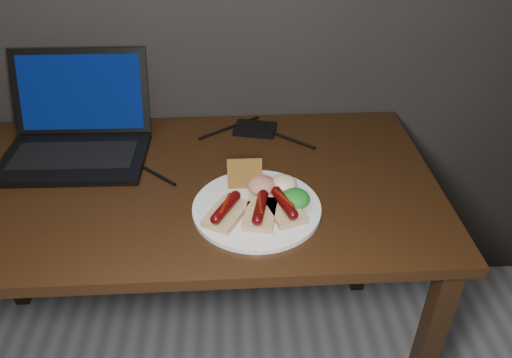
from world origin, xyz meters
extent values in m
cube|color=black|center=(0.00, 1.38, 0.73)|extent=(1.40, 0.70, 0.03)
cube|color=black|center=(0.65, 1.68, 0.36)|extent=(0.05, 0.05, 0.72)
cube|color=black|center=(-0.26, 1.49, 0.76)|extent=(0.39, 0.26, 0.02)
cube|color=black|center=(-0.26, 1.49, 0.77)|extent=(0.33, 0.14, 0.00)
cube|color=black|center=(-0.26, 1.66, 0.88)|extent=(0.39, 0.10, 0.23)
cube|color=#07184E|center=(-0.26, 1.66, 0.88)|extent=(0.35, 0.08, 0.20)
cube|color=black|center=(0.24, 1.63, 0.76)|extent=(0.14, 0.11, 0.02)
cylinder|color=black|center=(-0.04, 1.42, 0.75)|extent=(0.14, 0.13, 0.01)
cylinder|color=black|center=(0.17, 1.65, 0.75)|extent=(0.19, 0.13, 0.01)
cylinder|color=black|center=(0.36, 1.56, 0.75)|extent=(0.11, 0.10, 0.01)
cylinder|color=silver|center=(0.23, 1.25, 0.76)|extent=(0.31, 0.31, 0.01)
cube|color=#DAC180|center=(0.15, 1.21, 0.77)|extent=(0.12, 0.13, 0.02)
cylinder|color=#4F0605|center=(0.15, 1.21, 0.79)|extent=(0.07, 0.10, 0.02)
sphere|color=#4F0605|center=(0.13, 1.17, 0.79)|extent=(0.03, 0.02, 0.02)
sphere|color=#4F0605|center=(0.18, 1.26, 0.79)|extent=(0.03, 0.02, 0.02)
cylinder|color=#5F0F04|center=(0.15, 1.21, 0.80)|extent=(0.03, 0.07, 0.01)
cube|color=#DAC180|center=(0.23, 1.21, 0.77)|extent=(0.09, 0.13, 0.02)
cylinder|color=#4F0605|center=(0.23, 1.21, 0.79)|extent=(0.04, 0.10, 0.02)
sphere|color=#4F0605|center=(0.22, 1.16, 0.79)|extent=(0.03, 0.02, 0.02)
sphere|color=#4F0605|center=(0.24, 1.26, 0.79)|extent=(0.03, 0.02, 0.02)
cylinder|color=#5F0F04|center=(0.23, 1.21, 0.80)|extent=(0.01, 0.07, 0.01)
cube|color=#DAC180|center=(0.29, 1.22, 0.77)|extent=(0.10, 0.13, 0.02)
cylinder|color=#4F0605|center=(0.29, 1.22, 0.79)|extent=(0.05, 0.10, 0.02)
sphere|color=#4F0605|center=(0.30, 1.18, 0.79)|extent=(0.03, 0.02, 0.02)
sphere|color=#4F0605|center=(0.27, 1.27, 0.79)|extent=(0.03, 0.02, 0.02)
cylinder|color=#5F0F04|center=(0.29, 1.22, 0.80)|extent=(0.04, 0.06, 0.01)
cube|color=#AF7E30|center=(0.20, 1.33, 0.80)|extent=(0.09, 0.01, 0.08)
ellipsoid|color=#175711|center=(0.32, 1.25, 0.78)|extent=(0.07, 0.07, 0.04)
ellipsoid|color=#A51310|center=(0.24, 1.31, 0.78)|extent=(0.07, 0.07, 0.04)
ellipsoid|color=beige|center=(0.30, 1.31, 0.78)|extent=(0.06, 0.06, 0.04)
camera|label=1|loc=(0.17, 0.32, 1.50)|focal=35.00mm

